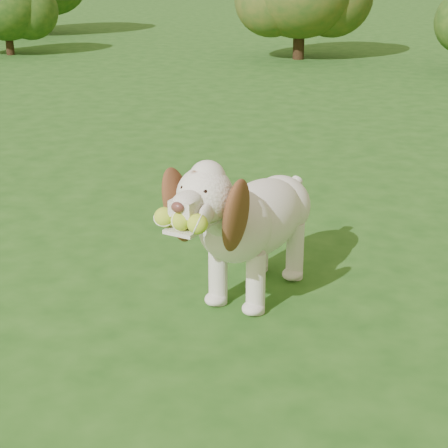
# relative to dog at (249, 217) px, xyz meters

# --- Properties ---
(ground) EXTENTS (80.00, 80.00, 0.00)m
(ground) POSITION_rel_dog_xyz_m (-0.06, 0.57, -0.42)
(ground) COLOR #1E4B15
(ground) RESTS_ON ground
(dog) EXTENTS (0.64, 1.20, 0.79)m
(dog) POSITION_rel_dog_xyz_m (0.00, 0.00, 0.00)
(dog) COLOR silver
(dog) RESTS_ON ground
(shrub_a) EXTENTS (1.18, 1.18, 1.23)m
(shrub_a) POSITION_rel_dog_xyz_m (-5.21, 7.67, 0.30)
(shrub_a) COLOR #382314
(shrub_a) RESTS_ON ground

